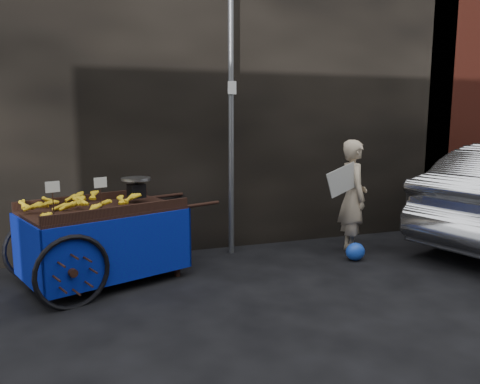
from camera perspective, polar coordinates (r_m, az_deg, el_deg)
name	(u,v)px	position (r m, az deg, el deg)	size (l,w,h in m)	color
ground	(241,284)	(5.76, 0.16, -11.14)	(80.00, 80.00, 0.00)	black
building_wall	(212,86)	(8.01, -3.43, 12.73)	(13.50, 2.00, 5.00)	black
street_pole	(231,116)	(6.73, -1.10, 9.23)	(0.12, 0.10, 4.00)	slate
banana_cart	(98,216)	(5.88, -16.95, -2.82)	(2.66, 1.86, 1.33)	black
vendor	(353,197)	(7.05, 13.62, -0.57)	(0.85, 0.69, 1.67)	#C1AD90
plastic_bag	(355,252)	(6.80, 13.88, -7.08)	(0.28, 0.23, 0.25)	blue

